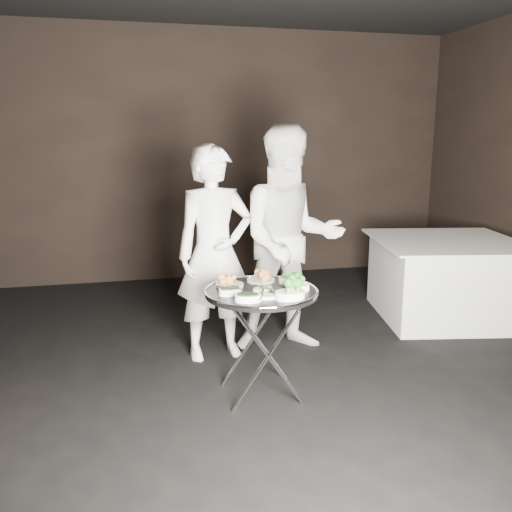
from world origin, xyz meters
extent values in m
cube|color=black|center=(0.00, 0.00, -0.03)|extent=(6.00, 7.00, 0.05)
cube|color=black|center=(0.00, 3.52, 1.50)|extent=(6.00, 0.05, 3.00)
cylinder|color=silver|center=(-0.18, 0.01, 0.36)|extent=(0.50, 0.02, 0.73)
cylinder|color=silver|center=(-0.18, 0.01, 0.36)|extent=(0.50, 0.02, 0.73)
cylinder|color=silver|center=(-0.18, 0.40, 0.36)|extent=(0.50, 0.02, 0.73)
cylinder|color=silver|center=(-0.18, 0.40, 0.36)|extent=(0.50, 0.02, 0.73)
cylinder|color=silver|center=(-0.39, 0.20, 0.70)|extent=(0.02, 0.42, 0.02)
cylinder|color=silver|center=(0.03, 0.20, 0.70)|extent=(0.02, 0.42, 0.02)
cylinder|color=black|center=(-0.18, 0.20, 0.73)|extent=(0.74, 0.74, 0.03)
torus|color=silver|center=(-0.18, 0.20, 0.75)|extent=(0.76, 0.76, 0.02)
cylinder|color=beige|center=(-0.37, 0.36, 0.76)|extent=(0.19, 0.19, 0.02)
cylinder|color=beige|center=(-0.13, 0.43, 0.76)|extent=(0.20, 0.20, 0.02)
cylinder|color=white|center=(0.04, 0.35, 0.77)|extent=(0.11, 0.11, 0.04)
cylinder|color=silver|center=(-0.36, 0.36, 0.79)|extent=(0.11, 0.15, 0.01)
cylinder|color=silver|center=(-0.13, 0.41, 0.79)|extent=(0.07, 0.17, 0.01)
cylinder|color=silver|center=(0.05, 0.33, 0.79)|extent=(0.05, 0.17, 0.01)
cylinder|color=silver|center=(-0.40, 0.15, 0.79)|extent=(0.15, 0.11, 0.01)
cylinder|color=silver|center=(0.04, 0.15, 0.79)|extent=(0.12, 0.14, 0.01)
cylinder|color=silver|center=(-0.18, 0.21, 0.79)|extent=(0.06, 0.17, 0.01)
imported|color=white|center=(-0.37, 0.96, 0.85)|extent=(0.67, 0.49, 1.69)
imported|color=white|center=(0.25, 0.99, 0.92)|extent=(0.94, 0.75, 1.84)
cube|color=white|center=(1.96, 1.39, 0.38)|extent=(1.20, 1.20, 0.75)
cube|color=white|center=(1.96, 1.39, 0.76)|extent=(1.35, 1.35, 0.02)
camera|label=1|loc=(-1.01, -3.14, 1.75)|focal=38.00mm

